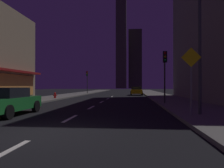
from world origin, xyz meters
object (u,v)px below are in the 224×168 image
object	(u,v)px
fire_hydrant_far_left	(55,95)
pedestrian_crossing_sign	(191,75)
car_parked_far	(136,91)
traffic_light_far_left	(87,77)
traffic_light_near_right	(165,65)
street_lamp_right	(182,15)
car_parked_near	(7,101)

from	to	relation	value
fire_hydrant_far_left	pedestrian_crossing_sign	size ratio (longest dim) A/B	0.21
car_parked_far	traffic_light_far_left	world-z (taller)	traffic_light_far_left
car_parked_far	traffic_light_far_left	size ratio (longest dim) A/B	1.01
traffic_light_far_left	traffic_light_near_right	bearing A→B (deg)	-63.49
street_lamp_right	fire_hydrant_far_left	bearing A→B (deg)	131.09
fire_hydrant_far_left	traffic_light_near_right	distance (m)	13.34
car_parked_near	pedestrian_crossing_sign	bearing A→B (deg)	-3.04
car_parked_near	traffic_light_far_left	xyz separation A→B (m)	(-1.90, 28.82, 2.45)
car_parked_far	fire_hydrant_far_left	bearing A→B (deg)	-128.64
car_parked_near	pedestrian_crossing_sign	xyz separation A→B (m)	(9.20, -0.49, 1.28)
fire_hydrant_far_left	traffic_light_near_right	world-z (taller)	traffic_light_near_right
car_parked_near	fire_hydrant_far_left	distance (m)	13.35
traffic_light_near_right	car_parked_near	bearing A→B (deg)	-143.35
car_parked_near	fire_hydrant_far_left	xyz separation A→B (m)	(-2.30, 13.15, -0.29)
car_parked_near	street_lamp_right	xyz separation A→B (m)	(8.98, 0.21, 4.33)
traffic_light_near_right	pedestrian_crossing_sign	distance (m)	7.36
car_parked_near	car_parked_far	size ratio (longest dim) A/B	1.00
traffic_light_near_right	street_lamp_right	xyz separation A→B (m)	(-0.12, -6.56, 1.87)
fire_hydrant_far_left	street_lamp_right	size ratio (longest dim) A/B	0.10
street_lamp_right	car_parked_far	bearing A→B (deg)	94.10
fire_hydrant_far_left	pedestrian_crossing_sign	bearing A→B (deg)	-49.85
fire_hydrant_far_left	traffic_light_near_right	size ratio (longest dim) A/B	0.16
car_parked_near	traffic_light_far_left	bearing A→B (deg)	93.77
car_parked_far	traffic_light_near_right	xyz separation A→B (m)	(1.90, -18.26, 2.45)
street_lamp_right	car_parked_near	bearing A→B (deg)	-178.65
car_parked_near	street_lamp_right	world-z (taller)	street_lamp_right
traffic_light_near_right	pedestrian_crossing_sign	world-z (taller)	traffic_light_near_right
traffic_light_near_right	pedestrian_crossing_sign	size ratio (longest dim) A/B	1.33
fire_hydrant_far_left	street_lamp_right	bearing A→B (deg)	-48.91
fire_hydrant_far_left	car_parked_near	bearing A→B (deg)	-80.08
car_parked_near	fire_hydrant_far_left	size ratio (longest dim) A/B	6.48
traffic_light_far_left	street_lamp_right	distance (m)	30.67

